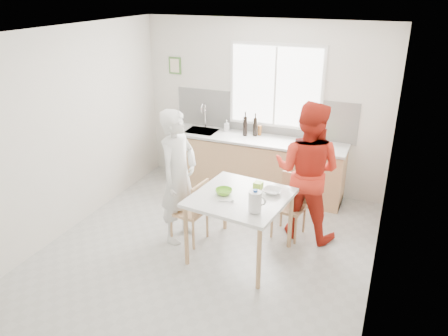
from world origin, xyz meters
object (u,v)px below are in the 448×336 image
object	(u,v)px
person_white	(178,177)
wine_bottle_b	(255,127)
chair_far	(291,202)
bowl_white	(272,191)
person_red	(307,171)
wine_bottle_a	(245,126)
chair_left	(193,209)
dining_table	(240,202)
bowl_green	(224,192)
milk_jug	(255,201)

from	to	relation	value
person_white	wine_bottle_b	distance (m)	1.88
chair_far	bowl_white	world-z (taller)	bowl_white
person_red	bowl_white	size ratio (longest dim) A/B	8.36
person_red	wine_bottle_a	size ratio (longest dim) A/B	5.80
chair_left	bowl_white	bearing A→B (deg)	104.25
chair_left	person_white	size ratio (longest dim) A/B	0.49
chair_far	bowl_white	size ratio (longest dim) A/B	3.81
chair_far	person_red	size ratio (longest dim) A/B	0.46
wine_bottle_a	dining_table	bearing A→B (deg)	-71.72
chair_far	bowl_green	bearing A→B (deg)	-122.48
dining_table	person_white	bearing A→B (deg)	173.22
bowl_green	wine_bottle_b	distance (m)	1.99
bowl_white	wine_bottle_a	world-z (taller)	wine_bottle_a
person_white	wine_bottle_b	world-z (taller)	person_white
milk_jug	chair_far	bearing A→B (deg)	88.63
person_white	dining_table	bearing A→B (deg)	-90.00
person_red	bowl_green	bearing A→B (deg)	52.53
chair_far	wine_bottle_a	xyz separation A→B (m)	(-1.06, 1.11, 0.61)
milk_jug	person_red	bearing A→B (deg)	80.66
bowl_white	chair_left	bearing A→B (deg)	-172.53
dining_table	person_red	xyz separation A→B (m)	(0.62, 0.82, 0.18)
dining_table	person_white	size ratio (longest dim) A/B	0.68
dining_table	bowl_green	size ratio (longest dim) A/B	5.91
bowl_green	chair_far	bearing A→B (deg)	50.74
person_red	wine_bottle_b	world-z (taller)	person_red
chair_far	person_white	size ratio (longest dim) A/B	0.48
chair_far	bowl_green	xyz separation A→B (m)	(-0.65, -0.79, 0.40)
wine_bottle_b	chair_left	bearing A→B (deg)	-96.45
person_white	milk_jug	size ratio (longest dim) A/B	6.88
bowl_white	dining_table	bearing A→B (deg)	-146.97
person_white	bowl_white	xyz separation A→B (m)	(1.22, 0.11, -0.03)
wine_bottle_a	wine_bottle_b	world-z (taller)	wine_bottle_a
person_red	bowl_white	distance (m)	0.67
chair_far	wine_bottle_a	world-z (taller)	wine_bottle_a
chair_far	person_white	xyz separation A→B (m)	(-1.33, -0.66, 0.42)
person_red	wine_bottle_a	bearing A→B (deg)	-33.88
chair_far	bowl_green	world-z (taller)	bowl_green
dining_table	chair_left	distance (m)	0.74
dining_table	bowl_white	world-z (taller)	bowl_white
milk_jug	wine_bottle_b	size ratio (longest dim) A/B	0.86
wine_bottle_b	milk_jug	bearing A→B (deg)	-71.33
dining_table	wine_bottle_b	world-z (taller)	wine_bottle_b
dining_table	bowl_green	bearing A→B (deg)	-172.74
chair_left	bowl_green	size ratio (longest dim) A/B	4.26
milk_jug	wine_bottle_a	world-z (taller)	wine_bottle_a
chair_far	wine_bottle_b	xyz separation A→B (m)	(-0.91, 1.16, 0.60)
chair_left	bowl_green	distance (m)	0.62
person_red	bowl_green	distance (m)	1.18
person_white	person_red	distance (m)	1.66
dining_table	milk_jug	distance (m)	0.48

